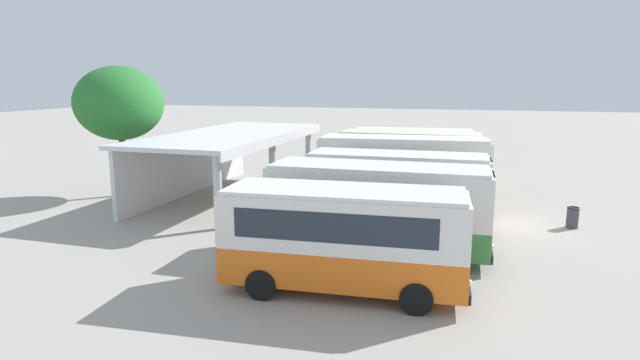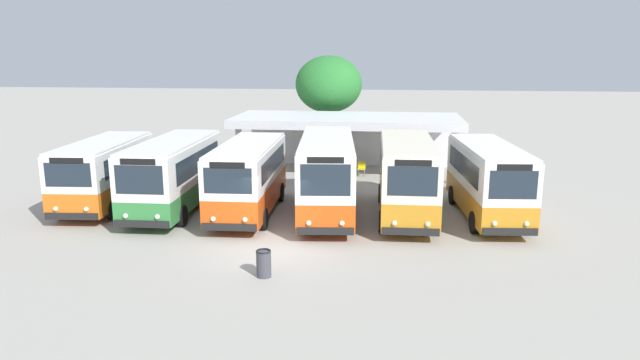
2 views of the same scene
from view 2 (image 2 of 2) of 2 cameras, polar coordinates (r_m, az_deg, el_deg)
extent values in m
plane|color=#A39E93|center=(21.21, -4.90, -6.95)|extent=(180.00, 180.00, 0.00)
cylinder|color=black|center=(26.25, -20.18, -2.79)|extent=(0.28, 0.91, 0.90)
cylinder|color=black|center=(27.19, -24.54, -2.64)|extent=(0.28, 0.91, 0.90)
cylinder|color=black|center=(30.15, -17.06, -0.61)|extent=(0.28, 0.91, 0.90)
cylinder|color=black|center=(30.97, -20.97, -0.55)|extent=(0.28, 0.91, 0.90)
cube|color=orange|center=(28.50, -20.68, -0.67)|extent=(2.83, 7.12, 1.06)
cube|color=silver|center=(28.25, -20.89, 1.88)|extent=(2.83, 7.12, 1.52)
cube|color=silver|center=(28.11, -21.02, 3.52)|extent=(2.74, 6.91, 0.12)
cube|color=black|center=(25.51, -23.68, -3.36)|extent=(2.22, 0.26, 0.28)
cube|color=#1E2833|center=(25.16, -23.98, 0.47)|extent=(1.92, 0.19, 0.99)
cube|color=black|center=(25.05, -24.11, 1.79)|extent=(1.40, 0.15, 0.24)
cube|color=#1E2833|center=(27.89, -18.63, 2.03)|extent=(0.44, 5.57, 0.84)
cube|color=#1E2833|center=(28.81, -22.93, 2.01)|extent=(0.44, 5.57, 0.84)
sphere|color=#EAEACC|center=(25.16, -22.41, -2.73)|extent=(0.20, 0.20, 0.20)
sphere|color=#EAEACC|center=(25.73, -25.01, -2.64)|extent=(0.20, 0.20, 0.20)
cylinder|color=black|center=(24.37, -13.66, -3.52)|extent=(0.24, 0.90, 0.90)
cylinder|color=black|center=(25.19, -18.51, -3.30)|extent=(0.24, 0.90, 0.90)
cylinder|color=black|center=(28.74, -10.61, -0.90)|extent=(0.24, 0.90, 0.90)
cylinder|color=black|center=(29.44, -14.82, -0.79)|extent=(0.24, 0.90, 0.90)
cube|color=#337F3D|center=(26.79, -14.35, -1.15)|extent=(2.51, 7.70, 0.98)
cube|color=silver|center=(26.51, -14.51, 1.72)|extent=(2.51, 7.70, 1.76)
cube|color=silver|center=(26.35, -14.62, 3.73)|extent=(2.43, 7.47, 0.12)
cube|color=black|center=(23.43, -17.46, -4.24)|extent=(2.23, 0.15, 0.28)
cube|color=#1E2833|center=(23.03, -17.71, 0.01)|extent=(1.93, 0.09, 1.14)
cube|color=black|center=(22.89, -17.83, 1.74)|extent=(1.41, 0.08, 0.24)
cube|color=#1E2833|center=(26.22, -12.05, 1.84)|extent=(0.17, 6.12, 0.97)
cube|color=#1E2833|center=(27.01, -16.77, 1.89)|extent=(0.17, 6.12, 0.97)
sphere|color=#EAEACC|center=(23.11, -16.02, -3.57)|extent=(0.20, 0.20, 0.20)
sphere|color=#EAEACC|center=(23.61, -18.95, -3.43)|extent=(0.20, 0.20, 0.20)
cylinder|color=black|center=(23.36, -5.67, -3.92)|extent=(0.25, 0.91, 0.90)
cylinder|color=black|center=(23.85, -10.82, -3.74)|extent=(0.25, 0.91, 0.90)
cylinder|color=black|center=(27.70, -3.96, -1.23)|extent=(0.25, 0.91, 0.90)
cylinder|color=black|center=(28.11, -8.34, -1.12)|extent=(0.25, 0.91, 0.90)
cube|color=#D14C14|center=(25.59, -7.16, -1.30)|extent=(2.50, 7.42, 1.15)
cube|color=white|center=(25.30, -7.25, 1.65)|extent=(2.50, 7.42, 1.54)
cube|color=white|center=(25.16, -7.30, 3.50)|extent=(2.43, 7.20, 0.12)
cube|color=black|center=(22.24, -9.10, -4.70)|extent=(2.16, 0.17, 0.28)
cube|color=#1E2833|center=(21.81, -9.24, -0.08)|extent=(1.86, 0.11, 1.00)
cube|color=black|center=(21.68, -9.30, 1.46)|extent=(1.36, 0.09, 0.24)
cube|color=#1E2833|center=(25.18, -4.69, 1.77)|extent=(0.23, 5.88, 0.85)
cube|color=#1E2833|center=(25.65, -9.66, 1.83)|extent=(0.23, 5.88, 0.85)
sphere|color=#EAEACC|center=(22.02, -7.54, -3.98)|extent=(0.20, 0.20, 0.20)
sphere|color=#EAEACC|center=(22.31, -10.69, -3.87)|extent=(0.20, 0.20, 0.20)
cylinder|color=black|center=(22.99, 3.32, -4.16)|extent=(0.30, 0.92, 0.90)
cylinder|color=black|center=(23.02, -2.12, -4.12)|extent=(0.30, 0.92, 0.90)
cylinder|color=black|center=(27.75, 3.00, -1.19)|extent=(0.30, 0.92, 0.90)
cylinder|color=black|center=(27.77, -1.49, -1.16)|extent=(0.30, 0.92, 0.90)
cube|color=#D14C14|center=(25.22, 0.69, -1.43)|extent=(3.00, 8.14, 1.13)
cube|color=white|center=(24.90, 0.70, 1.90)|extent=(3.00, 8.14, 1.85)
cube|color=white|center=(24.73, 0.70, 4.14)|extent=(2.91, 7.89, 0.12)
cube|color=black|center=(21.49, 0.54, -5.16)|extent=(2.16, 0.30, 0.28)
cube|color=#1E2833|center=(21.01, 0.55, -0.01)|extent=(1.86, 0.22, 1.20)
cube|color=black|center=(20.85, 0.55, 2.01)|extent=(1.36, 0.17, 0.24)
cube|color=#1E2833|center=(25.00, 3.29, 2.04)|extent=(0.62, 6.35, 1.02)
cube|color=#1E2833|center=(25.03, -1.88, 2.07)|extent=(0.62, 6.35, 1.02)
sphere|color=#EAEACC|center=(21.40, 2.22, -4.37)|extent=(0.20, 0.20, 0.20)
sphere|color=#EAEACC|center=(21.42, -1.14, -4.35)|extent=(0.20, 0.20, 0.20)
cylinder|color=black|center=(23.21, 11.54, -4.24)|extent=(0.24, 0.90, 0.90)
cylinder|color=black|center=(23.08, 6.20, -4.15)|extent=(0.24, 0.90, 0.90)
cylinder|color=black|center=(27.72, 10.57, -1.41)|extent=(0.24, 0.90, 0.90)
cylinder|color=black|center=(27.60, 6.11, -1.32)|extent=(0.24, 0.90, 0.90)
cube|color=orange|center=(25.24, 8.63, -1.53)|extent=(2.41, 7.62, 1.17)
cube|color=beige|center=(24.93, 8.74, 1.69)|extent=(2.41, 7.62, 1.72)
cube|color=beige|center=(24.77, 8.81, 3.77)|extent=(2.34, 7.39, 0.12)
cube|color=black|center=(21.70, 9.10, -5.14)|extent=(2.14, 0.14, 0.28)
cube|color=#1E2833|center=(21.23, 9.27, -0.13)|extent=(1.85, 0.09, 1.12)
cube|color=black|center=(21.09, 9.34, 1.69)|extent=(1.35, 0.08, 0.24)
cube|color=#1E2833|center=(25.10, 11.28, 1.78)|extent=(0.17, 6.06, 0.94)
cube|color=#1E2833|center=(24.97, 6.17, 1.90)|extent=(0.17, 6.06, 0.94)
sphere|color=#EAEACC|center=(21.66, 10.77, -4.38)|extent=(0.20, 0.20, 0.20)
sphere|color=#EAEACC|center=(21.58, 7.48, -4.33)|extent=(0.20, 0.20, 0.20)
cylinder|color=black|center=(24.18, 19.96, -4.07)|extent=(0.29, 0.92, 0.90)
cylinder|color=black|center=(23.62, 15.18, -4.13)|extent=(0.29, 0.92, 0.90)
cylinder|color=black|center=(28.29, 17.24, -1.48)|extent=(0.29, 0.92, 0.90)
cylinder|color=black|center=(27.82, 13.14, -1.48)|extent=(0.29, 0.92, 0.90)
cube|color=orange|center=(25.83, 16.37, -1.70)|extent=(2.75, 7.34, 1.06)
cube|color=white|center=(25.54, 16.56, 1.26)|extent=(2.75, 7.34, 1.66)
cube|color=white|center=(25.38, 16.69, 3.23)|extent=(2.67, 7.12, 0.12)
cube|color=black|center=(22.58, 18.54, -4.95)|extent=(2.06, 0.27, 0.28)
cube|color=#1E2833|center=(22.16, 18.83, -0.47)|extent=(1.77, 0.20, 1.08)
cube|color=black|center=(22.03, 18.96, 1.20)|extent=(1.30, 0.16, 0.24)
cube|color=#1E2833|center=(25.91, 18.81, 1.38)|extent=(0.52, 5.73, 0.91)
cube|color=#1E2833|center=(25.37, 14.17, 1.44)|extent=(0.52, 5.73, 0.91)
sphere|color=#EAEACC|center=(22.68, 20.03, -4.16)|extent=(0.20, 0.20, 0.20)
sphere|color=#EAEACC|center=(22.34, 17.12, -4.21)|extent=(0.20, 0.20, 0.20)
cylinder|color=silver|center=(32.70, -8.13, 2.90)|extent=(0.36, 0.36, 3.20)
cylinder|color=silver|center=(31.71, 2.42, 2.71)|extent=(0.36, 0.36, 3.20)
cylinder|color=silver|center=(31.84, 13.25, 2.42)|extent=(0.36, 0.36, 3.20)
cube|color=silver|center=(36.48, 3.00, 4.03)|extent=(12.80, 0.20, 3.20)
cube|color=silver|center=(33.76, 2.74, 6.24)|extent=(13.30, 5.75, 0.20)
cube|color=silver|center=(31.00, 2.37, 5.21)|extent=(13.30, 0.10, 0.28)
cylinder|color=slate|center=(33.01, 2.10, 0.67)|extent=(0.03, 0.03, 0.44)
cylinder|color=slate|center=(33.05, 1.50, 0.69)|extent=(0.03, 0.03, 0.44)
cylinder|color=slate|center=(33.35, 2.18, 0.80)|extent=(0.03, 0.03, 0.44)
cylinder|color=slate|center=(33.39, 1.58, 0.82)|extent=(0.03, 0.03, 0.44)
cube|color=yellow|center=(33.15, 1.84, 1.15)|extent=(0.46, 0.46, 0.04)
cube|color=yellow|center=(33.30, 1.89, 1.56)|extent=(0.44, 0.06, 0.40)
cylinder|color=slate|center=(33.02, 3.28, 0.67)|extent=(0.03, 0.03, 0.44)
cylinder|color=slate|center=(33.06, 2.67, 0.69)|extent=(0.03, 0.03, 0.44)
cylinder|color=slate|center=(33.36, 3.34, 0.79)|extent=(0.03, 0.03, 0.44)
cylinder|color=slate|center=(33.40, 2.74, 0.81)|extent=(0.03, 0.03, 0.44)
cube|color=yellow|center=(33.16, 3.01, 1.14)|extent=(0.46, 0.46, 0.04)
cube|color=yellow|center=(33.31, 3.05, 1.55)|extent=(0.44, 0.06, 0.40)
cylinder|color=slate|center=(32.99, 4.44, 0.64)|extent=(0.03, 0.03, 0.44)
cylinder|color=slate|center=(33.02, 3.83, 0.66)|extent=(0.03, 0.03, 0.44)
cylinder|color=slate|center=(33.33, 4.49, 0.76)|extent=(0.03, 0.03, 0.44)
cylinder|color=slate|center=(33.36, 3.89, 0.78)|extent=(0.03, 0.03, 0.44)
cube|color=yellow|center=(33.13, 4.17, 1.12)|extent=(0.46, 0.46, 0.04)
cube|color=yellow|center=(33.28, 4.21, 1.52)|extent=(0.44, 0.06, 0.40)
cylinder|color=brown|center=(39.64, 0.87, 4.78)|extent=(0.32, 0.32, 3.24)
ellipsoid|color=#28722D|center=(39.31, 0.88, 9.59)|extent=(4.55, 4.55, 3.87)
cylinder|color=#3F3F47|center=(18.64, -5.67, -8.41)|extent=(0.48, 0.48, 0.85)
torus|color=black|center=(18.48, -5.70, -7.12)|extent=(0.49, 0.49, 0.06)
camera|label=1|loc=(34.18, -45.61, 7.31)|focal=28.76mm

